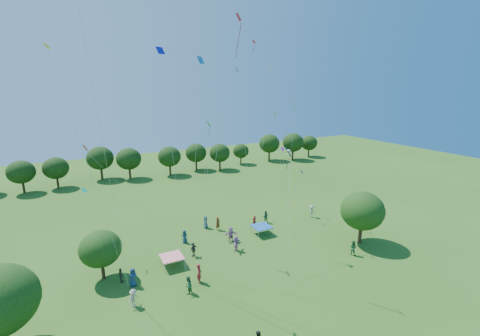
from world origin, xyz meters
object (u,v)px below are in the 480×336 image
Objects in this scene: near_tree_north at (100,249)px; near_tree_east at (362,211)px; tent_red_stripe at (172,257)px; red_high_kite at (231,68)px; pirate_kite at (288,153)px; tent_blue at (261,227)px.

near_tree_east is (27.83, -6.18, 0.88)m from near_tree_north.
red_high_kite reaches higher than tent_red_stripe.
near_tree_north is at bearing 167.47° from near_tree_east.
pirate_kite reaches higher than near_tree_north.
pirate_kite is 10.93m from red_high_kite.
near_tree_north is at bearing 172.37° from tent_red_stripe.
near_tree_north is 6.93m from tent_red_stripe.
near_tree_north is at bearing 163.65° from red_high_kite.
red_high_kite is (-6.86, -0.25, 8.50)m from pirate_kite.
tent_red_stripe is 0.10× the size of red_high_kite.
near_tree_north is 28.52m from near_tree_east.
near_tree_east is at bearing -14.00° from tent_red_stripe.
near_tree_east is 0.27× the size of red_high_kite.
red_high_kite is at bearing 170.53° from near_tree_east.
red_high_kite reaches higher than tent_blue.
tent_blue is at bearing 3.66° from near_tree_north.
near_tree_north is 2.24× the size of tent_blue.
pirate_kite is at bearing 2.13° from red_high_kite.
pirate_kite is 0.46× the size of red_high_kite.
red_high_kite is (12.17, -3.57, 16.52)m from near_tree_north.
tent_red_stripe is 16.30m from pirate_kite.
near_tree_east is 12.19m from tent_blue.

